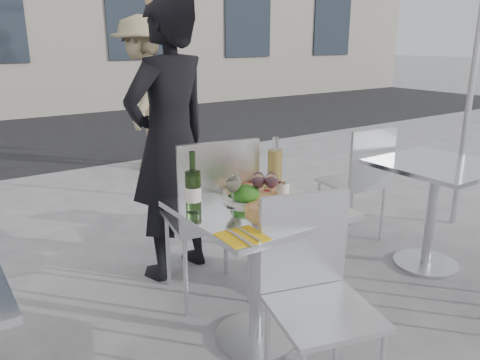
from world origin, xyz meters
TOP-DOWN VIEW (x-y plane):
  - ground at (0.00, 0.00)m, footprint 80.00×80.00m
  - street_asphalt at (0.00, 6.50)m, footprint 24.00×5.00m
  - main_table at (0.00, 0.00)m, footprint 0.72×0.72m
  - side_table_right at (1.50, 0.00)m, footprint 0.72×0.72m
  - chair_far at (0.01, 0.44)m, footprint 0.55×0.56m
  - chair_near at (-0.02, -0.44)m, footprint 0.51×0.52m
  - side_chair_rfar at (1.42, 0.57)m, footprint 0.46×0.47m
  - woman_diner at (0.00, 0.95)m, footprint 0.75×0.59m
  - pedestrian_b at (0.97, 3.60)m, footprint 1.13×1.35m
  - pizza_near at (0.05, -0.12)m, footprint 0.35×0.35m
  - pizza_far at (0.13, 0.18)m, footprint 0.36×0.36m
  - salad_plate at (-0.01, 0.09)m, footprint 0.22×0.22m
  - wine_bottle at (-0.29, 0.11)m, footprint 0.07×0.08m
  - carafe at (0.25, 0.17)m, footprint 0.08×0.08m
  - sugar_shaker at (0.17, 0.01)m, footprint 0.06×0.06m
  - wineglass_white_a at (-0.10, 0.07)m, footprint 0.07×0.07m
  - wineglass_white_b at (-0.06, 0.10)m, footprint 0.07×0.07m
  - wineglass_red_a at (0.05, 0.05)m, footprint 0.07×0.07m
  - wineglass_red_b at (0.10, 0.02)m, footprint 0.07×0.07m
  - napkin_left at (-0.27, -0.26)m, footprint 0.19×0.20m
  - napkin_right at (0.25, -0.18)m, footprint 0.23×0.23m

SIDE VIEW (x-z plane):
  - ground at x=0.00m, z-range 0.00..0.00m
  - street_asphalt at x=0.00m, z-range 0.00..0.00m
  - chair_near at x=-0.02m, z-range 0.08..0.99m
  - main_table at x=0.00m, z-range 0.16..0.91m
  - side_table_right at x=1.50m, z-range 0.16..0.91m
  - side_chair_rfar at x=1.42m, z-range 0.08..1.00m
  - chair_far at x=0.01m, z-range 0.09..1.11m
  - napkin_left at x=-0.27m, z-range 0.75..0.76m
  - napkin_right at x=0.25m, z-range 0.75..0.76m
  - pizza_near at x=0.05m, z-range 0.75..0.77m
  - pizza_far at x=0.13m, z-range 0.75..0.78m
  - salad_plate at x=-0.01m, z-range 0.74..0.83m
  - sugar_shaker at x=0.17m, z-range 0.75..0.86m
  - wineglass_white_a at x=-0.10m, z-range 0.78..0.94m
  - wineglass_white_b at x=-0.06m, z-range 0.78..0.94m
  - wineglass_red_a at x=0.05m, z-range 0.78..0.94m
  - wineglass_red_b at x=0.10m, z-range 0.78..0.94m
  - wine_bottle at x=-0.29m, z-range 0.72..1.01m
  - carafe at x=0.25m, z-range 0.72..1.01m
  - woman_diner at x=0.00m, z-range 0.00..1.81m
  - pedestrian_b at x=0.97m, z-range 0.00..1.81m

